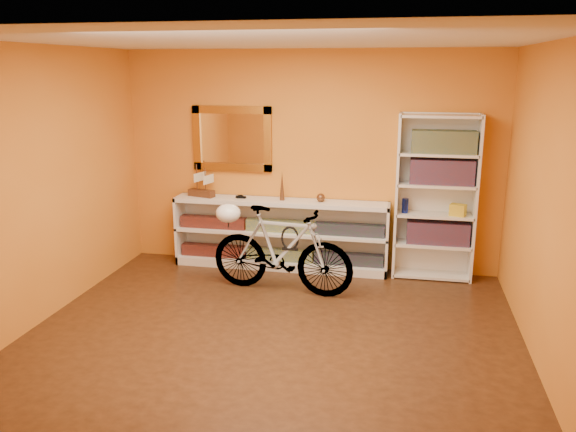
% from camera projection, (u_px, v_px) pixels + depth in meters
% --- Properties ---
extents(floor, '(4.50, 4.00, 0.01)m').
position_uv_depth(floor, '(273.00, 335.00, 5.33)').
color(floor, '#331B0E').
rests_on(floor, ground).
extents(ceiling, '(4.50, 4.00, 0.01)m').
position_uv_depth(ceiling, '(271.00, 39.00, 4.68)').
color(ceiling, silver).
rests_on(ceiling, ground).
extents(back_wall, '(4.50, 0.01, 2.60)m').
position_uv_depth(back_wall, '(310.00, 161.00, 6.90)').
color(back_wall, orange).
rests_on(back_wall, ground).
extents(left_wall, '(0.01, 4.00, 2.60)m').
position_uv_depth(left_wall, '(39.00, 186.00, 5.44)').
color(left_wall, orange).
rests_on(left_wall, ground).
extents(right_wall, '(0.01, 4.00, 2.60)m').
position_uv_depth(right_wall, '(549.00, 209.00, 4.56)').
color(right_wall, orange).
rests_on(right_wall, ground).
extents(gilt_mirror, '(0.98, 0.06, 0.78)m').
position_uv_depth(gilt_mirror, '(232.00, 139.00, 6.99)').
color(gilt_mirror, '#93601A').
rests_on(gilt_mirror, back_wall).
extents(wall_socket, '(0.09, 0.02, 0.09)m').
position_uv_depth(wall_socket, '(382.00, 250.00, 6.97)').
color(wall_socket, silver).
rests_on(wall_socket, back_wall).
extents(console_unit, '(2.60, 0.35, 0.85)m').
position_uv_depth(console_unit, '(280.00, 234.00, 7.00)').
color(console_unit, silver).
rests_on(console_unit, floor).
extents(cd_row_lower, '(2.50, 0.13, 0.14)m').
position_uv_depth(cd_row_lower, '(280.00, 255.00, 7.05)').
color(cd_row_lower, black).
rests_on(cd_row_lower, console_unit).
extents(cd_row_upper, '(2.50, 0.13, 0.14)m').
position_uv_depth(cd_row_upper, '(280.00, 226.00, 6.96)').
color(cd_row_upper, navy).
rests_on(cd_row_upper, console_unit).
extents(model_ship, '(0.36, 0.21, 0.40)m').
position_uv_depth(model_ship, '(201.00, 181.00, 7.04)').
color(model_ship, '#422312').
rests_on(model_ship, console_unit).
extents(toy_car, '(0.00, 0.00, 0.00)m').
position_uv_depth(toy_car, '(241.00, 198.00, 6.99)').
color(toy_car, black).
rests_on(toy_car, console_unit).
extents(bronze_ornament, '(0.06, 0.06, 0.35)m').
position_uv_depth(bronze_ornament, '(282.00, 186.00, 6.85)').
color(bronze_ornament, brown).
rests_on(bronze_ornament, console_unit).
extents(decorative_orb, '(0.10, 0.10, 0.10)m').
position_uv_depth(decorative_orb, '(321.00, 198.00, 6.79)').
color(decorative_orb, brown).
rests_on(decorative_orb, console_unit).
extents(bookcase, '(0.90, 0.30, 1.90)m').
position_uv_depth(bookcase, '(435.00, 198.00, 6.55)').
color(bookcase, silver).
rests_on(bookcase, floor).
extents(book_row_a, '(0.70, 0.22, 0.26)m').
position_uv_depth(book_row_a, '(438.00, 233.00, 6.64)').
color(book_row_a, maroon).
rests_on(book_row_a, bookcase).
extents(book_row_b, '(0.70, 0.22, 0.28)m').
position_uv_depth(book_row_b, '(442.00, 172.00, 6.46)').
color(book_row_b, maroon).
rests_on(book_row_b, bookcase).
extents(book_row_c, '(0.70, 0.22, 0.25)m').
position_uv_depth(book_row_c, '(444.00, 142.00, 6.38)').
color(book_row_c, navy).
rests_on(book_row_c, bookcase).
extents(travel_mug, '(0.07, 0.07, 0.17)m').
position_uv_depth(travel_mug, '(405.00, 206.00, 6.62)').
color(travel_mug, navy).
rests_on(travel_mug, bookcase).
extents(red_tin, '(0.17, 0.17, 0.19)m').
position_uv_depth(red_tin, '(420.00, 144.00, 6.46)').
color(red_tin, maroon).
rests_on(red_tin, bookcase).
extents(yellow_bag, '(0.20, 0.17, 0.13)m').
position_uv_depth(yellow_bag, '(458.00, 210.00, 6.49)').
color(yellow_bag, gold).
rests_on(yellow_bag, bookcase).
extents(bicycle, '(0.61, 1.66, 0.95)m').
position_uv_depth(bicycle, '(282.00, 250.00, 6.22)').
color(bicycle, silver).
rests_on(bicycle, floor).
extents(helmet, '(0.28, 0.26, 0.21)m').
position_uv_depth(helmet, '(228.00, 213.00, 6.32)').
color(helmet, white).
rests_on(helmet, bicycle).
extents(u_lock, '(0.20, 0.02, 0.20)m').
position_uv_depth(u_lock, '(290.00, 238.00, 6.16)').
color(u_lock, black).
rests_on(u_lock, bicycle).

